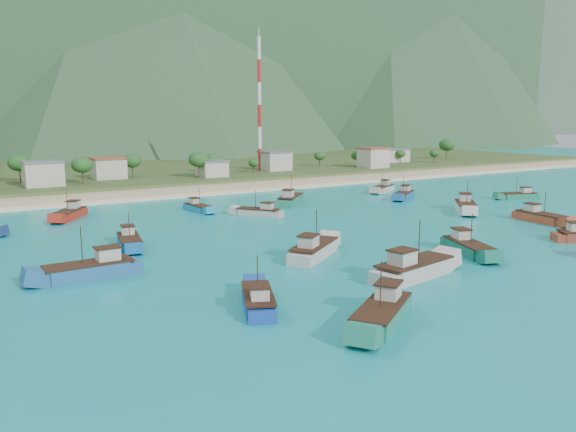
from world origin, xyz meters
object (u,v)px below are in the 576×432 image
boat_6 (383,189)px  boat_22 (466,207)px  boat_23 (70,215)px  boat_16 (382,315)px  boat_15 (91,271)px  boat_2 (404,196)px  boat_10 (129,242)px  boat_9 (290,200)px  radio_tower (259,105)px  boat_17 (258,302)px  boat_24 (314,251)px  boat_26 (259,213)px  boat_11 (540,218)px  boat_13 (198,208)px  boat_4 (467,248)px  boat_8 (519,196)px  boat_1 (413,270)px

boat_6 → boat_22: bearing=140.2°
boat_23 → boat_6: bearing=-148.4°
boat_16 → boat_15: bearing=-0.3°
boat_2 → boat_10: (-72.92, -16.25, -0.04)m
boat_2 → boat_9: bearing=42.2°
radio_tower → boat_17: radio_tower is taller
boat_6 → boat_22: size_ratio=0.94×
boat_17 → boat_9: bearing=79.3°
boat_24 → boat_26: bearing=128.4°
boat_6 → boat_11: size_ratio=0.93×
boat_9 → boat_13: 22.17m
boat_17 → boat_4: bearing=31.1°
boat_10 → boat_17: (3.22, -35.31, -0.02)m
boat_11 → boat_13: 68.79m
boat_10 → boat_24: 29.04m
boat_2 → boat_26: (-42.47, -2.83, -0.09)m
boat_6 → boat_4: bearing=120.1°
boat_17 → boat_2: bearing=60.7°
boat_8 → boat_24: (-75.93, -21.31, 0.26)m
boat_1 → boat_10: (-25.06, 35.80, -0.31)m
boat_4 → boat_22: 39.00m
boat_6 → boat_11: bearing=146.6°
boat_4 → boat_17: boat_4 is taller
boat_8 → boat_16: bearing=139.7°
boat_13 → boat_15: (-31.38, -40.03, 0.30)m
radio_tower → boat_11: 109.31m
boat_23 → boat_17: bearing=128.4°
radio_tower → boat_10: (-71.18, -85.85, -23.36)m
boat_9 → boat_22: 38.77m
boat_8 → boat_22: bearing=124.0°
boat_9 → boat_2: bearing=31.4°
boat_1 → boat_11: (47.86, 14.86, -0.21)m
boat_1 → boat_8: size_ratio=1.34×
boat_10 → boat_23: bearing=-74.2°
boat_9 → boat_23: size_ratio=1.02×
boat_11 → boat_23: boat_11 is taller
boat_11 → boat_10: bearing=-8.3°
radio_tower → boat_17: bearing=-119.3°
boat_15 → boat_26: size_ratio=1.27×
boat_1 → boat_9: boat_1 is taller
boat_23 → boat_24: boat_24 is taller
boat_13 → boat_22: bearing=143.5°
boat_9 → boat_26: size_ratio=1.17×
boat_23 → boat_8: bearing=-163.7°
boat_23 → boat_9: bearing=-155.7°
boat_10 → boat_17: size_ratio=1.02×
boat_26 → boat_4: bearing=-112.8°
boat_1 → boat_13: size_ratio=1.44×
radio_tower → boat_17: size_ratio=4.37×
boat_26 → boat_24: bearing=-142.4°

